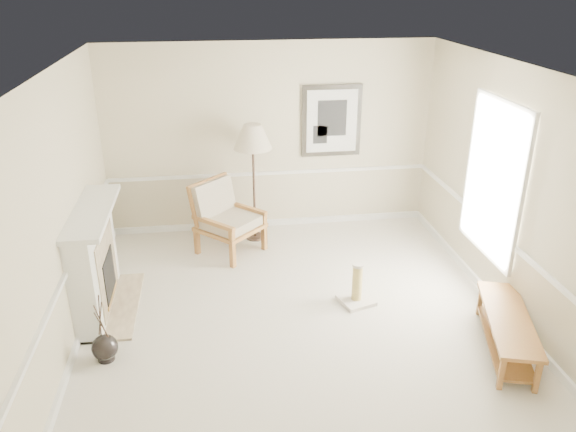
# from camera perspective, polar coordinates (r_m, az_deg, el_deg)

# --- Properties ---
(ground) EXTENTS (5.50, 5.50, 0.00)m
(ground) POSITION_cam_1_polar(r_m,az_deg,el_deg) (6.78, 0.94, -10.47)
(ground) COLOR silver
(ground) RESTS_ON ground
(room) EXTENTS (5.04, 5.54, 2.92)m
(room) POSITION_cam_1_polar(r_m,az_deg,el_deg) (6.04, 2.24, 4.90)
(room) COLOR beige
(room) RESTS_ON ground
(fireplace) EXTENTS (0.64, 1.64, 1.31)m
(fireplace) POSITION_cam_1_polar(r_m,az_deg,el_deg) (7.06, -19.02, -4.38)
(fireplace) COLOR white
(fireplace) RESTS_ON ground
(floor_vase) EXTENTS (0.28, 0.28, 0.81)m
(floor_vase) POSITION_cam_1_polar(r_m,az_deg,el_deg) (6.39, -18.10, -12.64)
(floor_vase) COLOR black
(floor_vase) RESTS_ON ground
(armchair) EXTENTS (1.15, 1.15, 1.05)m
(armchair) POSITION_cam_1_polar(r_m,az_deg,el_deg) (8.19, -6.55, 0.17)
(armchair) COLOR olive
(armchair) RESTS_ON ground
(floor_lamp) EXTENTS (0.65, 0.65, 1.79)m
(floor_lamp) POSITION_cam_1_polar(r_m,az_deg,el_deg) (8.19, -3.60, 7.71)
(floor_lamp) COLOR black
(floor_lamp) RESTS_ON ground
(bench) EXTENTS (0.85, 1.53, 0.42)m
(bench) POSITION_cam_1_polar(r_m,az_deg,el_deg) (6.59, 21.37, -10.51)
(bench) COLOR olive
(bench) RESTS_ON ground
(scratching_post) EXTENTS (0.48, 0.48, 0.55)m
(scratching_post) POSITION_cam_1_polar(r_m,az_deg,el_deg) (7.07, 6.99, -7.49)
(scratching_post) COLOR white
(scratching_post) RESTS_ON ground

